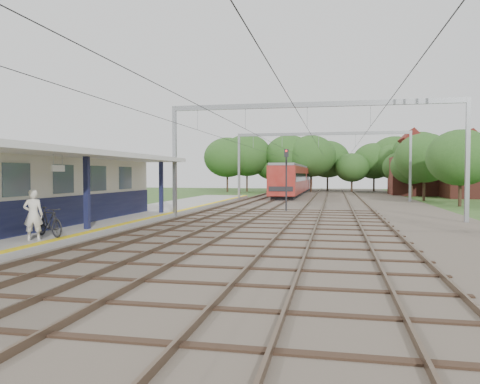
# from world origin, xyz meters

# --- Properties ---
(ground) EXTENTS (160.00, 160.00, 0.00)m
(ground) POSITION_xyz_m (0.00, 0.00, 0.00)
(ground) COLOR #2D4C1E
(ground) RESTS_ON ground
(ballast_bed) EXTENTS (18.00, 90.00, 0.10)m
(ballast_bed) POSITION_xyz_m (4.00, 30.00, 0.05)
(ballast_bed) COLOR #473D33
(ballast_bed) RESTS_ON ground
(platform) EXTENTS (5.00, 52.00, 0.35)m
(platform) POSITION_xyz_m (-7.50, 14.00, 0.17)
(platform) COLOR gray
(platform) RESTS_ON ground
(yellow_stripe) EXTENTS (0.45, 52.00, 0.01)m
(yellow_stripe) POSITION_xyz_m (-5.25, 14.00, 0.35)
(yellow_stripe) COLOR yellow
(yellow_stripe) RESTS_ON platform
(station_building) EXTENTS (3.41, 18.00, 3.40)m
(station_building) POSITION_xyz_m (-8.88, 7.00, 2.04)
(station_building) COLOR beige
(station_building) RESTS_ON platform
(canopy) EXTENTS (6.40, 20.00, 3.44)m
(canopy) POSITION_xyz_m (-7.77, 6.00, 3.64)
(canopy) COLOR #12163B
(canopy) RESTS_ON platform
(rail_tracks) EXTENTS (11.80, 88.00, 0.15)m
(rail_tracks) POSITION_xyz_m (1.50, 30.00, 0.18)
(rail_tracks) COLOR brown
(rail_tracks) RESTS_ON ballast_bed
(catenary_system) EXTENTS (17.22, 88.00, 7.00)m
(catenary_system) POSITION_xyz_m (3.39, 25.28, 5.51)
(catenary_system) COLOR gray
(catenary_system) RESTS_ON ground
(tree_band) EXTENTS (31.72, 30.88, 8.82)m
(tree_band) POSITION_xyz_m (3.84, 57.12, 4.92)
(tree_band) COLOR #382619
(tree_band) RESTS_ON ground
(house_near) EXTENTS (7.00, 6.12, 7.89)m
(house_near) POSITION_xyz_m (21.00, 46.00, 2.99)
(house_near) COLOR brown
(house_near) RESTS_ON ground
(house_far) EXTENTS (8.00, 6.12, 8.66)m
(house_far) POSITION_xyz_m (16.00, 52.00, 3.23)
(house_far) COLOR brown
(house_far) RESTS_ON ground
(person) EXTENTS (0.81, 0.68, 1.88)m
(person) POSITION_xyz_m (-5.91, 2.26, 1.29)
(person) COLOR silver
(person) RESTS_ON platform
(bicycle) EXTENTS (1.96, 1.39, 1.16)m
(bicycle) POSITION_xyz_m (-5.96, 3.27, 0.93)
(bicycle) COLOR black
(bicycle) RESTS_ON platform
(train) EXTENTS (2.92, 36.38, 3.84)m
(train) POSITION_xyz_m (-0.50, 52.15, 2.14)
(train) COLOR black
(train) RESTS_ON ballast_bed
(signal_post) EXTENTS (0.34, 0.29, 4.60)m
(signal_post) POSITION_xyz_m (1.35, 21.21, 2.96)
(signal_post) COLOR black
(signal_post) RESTS_ON ground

